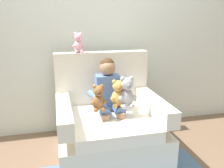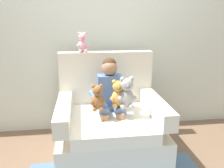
{
  "view_description": "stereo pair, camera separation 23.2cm",
  "coord_description": "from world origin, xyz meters",
  "px_view_note": "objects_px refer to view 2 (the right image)",
  "views": [
    {
      "loc": [
        -0.51,
        -2.23,
        1.43
      ],
      "look_at": [
        0.01,
        -0.05,
        0.8
      ],
      "focal_mm": 37.53,
      "sensor_mm": 36.0,
      "label": 1
    },
    {
      "loc": [
        -0.29,
        -2.27,
        1.43
      ],
      "look_at": [
        0.01,
        -0.05,
        0.8
      ],
      "focal_mm": 37.53,
      "sensor_mm": 36.0,
      "label": 2
    }
  ],
  "objects_px": {
    "seated_child": "(110,93)",
    "plush_honey": "(118,94)",
    "plush_pink_on_backrest": "(83,43)",
    "armchair": "(110,124)",
    "plush_brown": "(98,98)",
    "plush_grey": "(127,93)"
  },
  "relations": [
    {
      "from": "seated_child",
      "to": "plush_honey",
      "type": "height_order",
      "value": "seated_child"
    },
    {
      "from": "plush_honey",
      "to": "plush_pink_on_backrest",
      "type": "height_order",
      "value": "plush_pink_on_backrest"
    },
    {
      "from": "armchair",
      "to": "plush_brown",
      "type": "distance_m",
      "value": 0.42
    },
    {
      "from": "seated_child",
      "to": "plush_brown",
      "type": "relative_size",
      "value": 3.12
    },
    {
      "from": "plush_honey",
      "to": "plush_brown",
      "type": "relative_size",
      "value": 1.09
    },
    {
      "from": "armchair",
      "to": "plush_brown",
      "type": "height_order",
      "value": "armchair"
    },
    {
      "from": "seated_child",
      "to": "plush_brown",
      "type": "bearing_deg",
      "value": -129.48
    },
    {
      "from": "plush_grey",
      "to": "plush_honey",
      "type": "relative_size",
      "value": 1.13
    },
    {
      "from": "armchair",
      "to": "plush_honey",
      "type": "distance_m",
      "value": 0.4
    },
    {
      "from": "plush_brown",
      "to": "plush_pink_on_backrest",
      "type": "bearing_deg",
      "value": 88.07
    },
    {
      "from": "plush_grey",
      "to": "plush_pink_on_backrest",
      "type": "height_order",
      "value": "plush_pink_on_backrest"
    },
    {
      "from": "seated_child",
      "to": "plush_honey",
      "type": "bearing_deg",
      "value": -70.06
    },
    {
      "from": "armchair",
      "to": "plush_honey",
      "type": "bearing_deg",
      "value": -57.43
    },
    {
      "from": "armchair",
      "to": "seated_child",
      "type": "height_order",
      "value": "armchair"
    },
    {
      "from": "seated_child",
      "to": "plush_grey",
      "type": "xyz_separation_m",
      "value": [
        0.14,
        -0.18,
        0.05
      ]
    },
    {
      "from": "plush_honey",
      "to": "plush_pink_on_backrest",
      "type": "bearing_deg",
      "value": 125.55
    },
    {
      "from": "plush_grey",
      "to": "plush_brown",
      "type": "xyz_separation_m",
      "value": [
        -0.29,
        -0.02,
        -0.03
      ]
    },
    {
      "from": "seated_child",
      "to": "plush_pink_on_backrest",
      "type": "xyz_separation_m",
      "value": [
        -0.27,
        0.33,
        0.5
      ]
    },
    {
      "from": "armchair",
      "to": "seated_child",
      "type": "relative_size",
      "value": 1.32
    },
    {
      "from": "plush_grey",
      "to": "plush_pink_on_backrest",
      "type": "xyz_separation_m",
      "value": [
        -0.41,
        0.51,
        0.45
      ]
    },
    {
      "from": "seated_child",
      "to": "plush_brown",
      "type": "xyz_separation_m",
      "value": [
        -0.15,
        -0.2,
        0.02
      ]
    },
    {
      "from": "plush_grey",
      "to": "plush_honey",
      "type": "xyz_separation_m",
      "value": [
        -0.08,
        0.04,
        -0.02
      ]
    }
  ]
}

